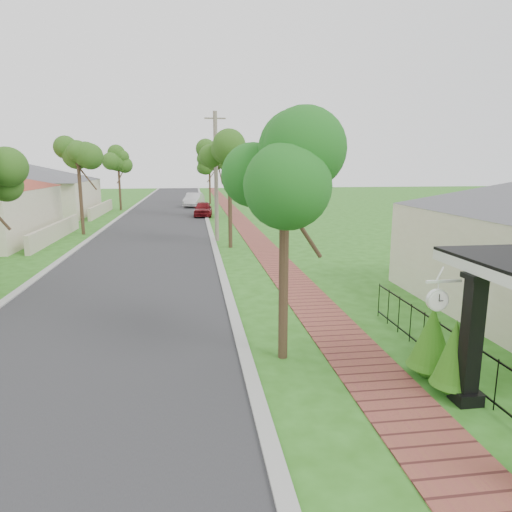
{
  "coord_description": "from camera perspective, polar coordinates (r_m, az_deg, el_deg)",
  "views": [
    {
      "loc": [
        -0.47,
        -8.31,
        4.43
      ],
      "look_at": [
        1.53,
        6.1,
        1.5
      ],
      "focal_mm": 32.0,
      "sensor_mm": 36.0,
      "label": 1
    }
  ],
  "objects": [
    {
      "name": "picket_fence",
      "position": [
        10.63,
        23.62,
        -11.12
      ],
      "size": [
        0.03,
        8.02,
        1.0
      ],
      "color": "black",
      "rests_on": "ground"
    },
    {
      "name": "porch_post",
      "position": [
        9.46,
        25.23,
        -10.22
      ],
      "size": [
        0.48,
        0.48,
        2.52
      ],
      "color": "black",
      "rests_on": "ground"
    },
    {
      "name": "kerb_right",
      "position": [
        28.67,
        -5.56,
        2.45
      ],
      "size": [
        0.3,
        120.0,
        0.1
      ],
      "primitive_type": "cube",
      "color": "#9E9E99",
      "rests_on": "ground"
    },
    {
      "name": "kerb_left",
      "position": [
        29.31,
        -19.97,
        2.01
      ],
      "size": [
        0.3,
        120.0,
        0.1
      ],
      "primitive_type": "cube",
      "color": "#9E9E99",
      "rests_on": "ground"
    },
    {
      "name": "utility_pole",
      "position": [
        26.71,
        -5.02,
        9.87
      ],
      "size": [
        1.2,
        0.24,
        7.36
      ],
      "color": "gray",
      "rests_on": "ground"
    },
    {
      "name": "station_clock",
      "position": [
        9.27,
        21.77,
        -4.95
      ],
      "size": [
        0.7,
        0.13,
        0.6
      ],
      "color": "white",
      "rests_on": "ground"
    },
    {
      "name": "ground",
      "position": [
        9.42,
        -4.29,
        -16.68
      ],
      "size": [
        160.0,
        160.0,
        0.0
      ],
      "primitive_type": "plane",
      "color": "#2A6017",
      "rests_on": "ground"
    },
    {
      "name": "parked_car_white",
      "position": [
        49.1,
        -7.77,
        6.95
      ],
      "size": [
        2.38,
        4.6,
        1.44
      ],
      "primitive_type": "imported",
      "rotation": [
        0.0,
        0.0,
        -0.2
      ],
      "color": "silver",
      "rests_on": "ground"
    },
    {
      "name": "far_house_grey",
      "position": [
        44.77,
        -27.02,
        7.49
      ],
      "size": [
        15.56,
        15.56,
        4.6
      ],
      "color": "beige",
      "rests_on": "ground"
    },
    {
      "name": "road",
      "position": [
        28.76,
        -12.85,
        2.24
      ],
      "size": [
        7.0,
        120.0,
        0.02
      ],
      "primitive_type": "cube",
      "color": "#28282B",
      "rests_on": "ground"
    },
    {
      "name": "near_tree",
      "position": [
        10.01,
        3.62,
        9.59
      ],
      "size": [
        2.02,
        2.02,
        5.18
      ],
      "color": "#382619",
      "rests_on": "ground"
    },
    {
      "name": "sidewalk",
      "position": [
        28.89,
        -0.4,
        2.57
      ],
      "size": [
        1.5,
        120.0,
        0.03
      ],
      "primitive_type": "cube",
      "color": "brown",
      "rests_on": "ground"
    },
    {
      "name": "hedge_row",
      "position": [
        9.3,
        25.56,
        -12.77
      ],
      "size": [
        0.87,
        4.54,
        1.87
      ],
      "color": "#306E16",
      "rests_on": "ground"
    },
    {
      "name": "street_trees",
      "position": [
        35.23,
        -12.04,
        11.32
      ],
      "size": [
        10.7,
        37.65,
        5.89
      ],
      "color": "#382619",
      "rests_on": "ground"
    },
    {
      "name": "parked_car_red",
      "position": [
        39.9,
        -6.63,
        5.86
      ],
      "size": [
        1.75,
        3.83,
        1.27
      ],
      "primitive_type": "imported",
      "rotation": [
        0.0,
        0.0,
        -0.07
      ],
      "color": "maroon",
      "rests_on": "ground"
    }
  ]
}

